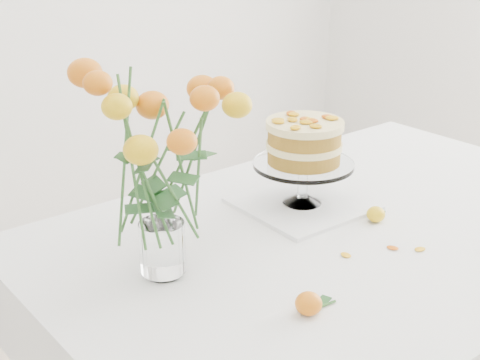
% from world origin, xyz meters
% --- Properties ---
extents(table, '(1.43, 0.93, 0.76)m').
position_xyz_m(table, '(0.00, 0.00, 0.67)').
color(table, tan).
rests_on(table, ground).
extents(napkin, '(0.29, 0.29, 0.01)m').
position_xyz_m(napkin, '(-0.01, 0.14, 0.76)').
color(napkin, white).
rests_on(napkin, table).
extents(cake_stand, '(0.24, 0.24, 0.21)m').
position_xyz_m(cake_stand, '(-0.01, 0.14, 0.91)').
color(cake_stand, white).
rests_on(cake_stand, napkin).
extents(rose_vase, '(0.31, 0.31, 0.44)m').
position_xyz_m(rose_vase, '(-0.45, 0.07, 1.02)').
color(rose_vase, white).
rests_on(rose_vase, table).
extents(loose_rose_near, '(0.07, 0.04, 0.04)m').
position_xyz_m(loose_rose_near, '(0.06, -0.03, 0.77)').
color(loose_rose_near, yellow).
rests_on(loose_rose_near, table).
extents(loose_rose_far, '(0.09, 0.05, 0.04)m').
position_xyz_m(loose_rose_far, '(-0.33, -0.20, 0.78)').
color(loose_rose_far, orange).
rests_on(loose_rose_far, table).
extents(stray_petal_a, '(0.03, 0.02, 0.00)m').
position_xyz_m(stray_petal_a, '(-0.12, -0.10, 0.76)').
color(stray_petal_a, '#EEA80F').
rests_on(stray_petal_a, table).
extents(stray_petal_b, '(0.03, 0.02, 0.00)m').
position_xyz_m(stray_petal_b, '(-0.02, -0.14, 0.76)').
color(stray_petal_b, '#EEA80F').
rests_on(stray_petal_b, table).
extents(stray_petal_c, '(0.03, 0.02, 0.00)m').
position_xyz_m(stray_petal_c, '(0.02, -0.18, 0.76)').
color(stray_petal_c, '#EEA80F').
rests_on(stray_petal_c, table).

